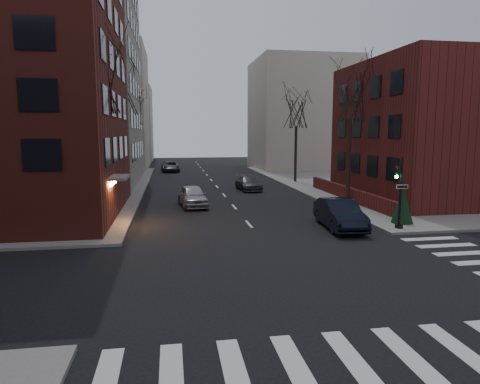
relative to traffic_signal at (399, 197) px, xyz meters
name	(u,v)px	position (x,y,z in m)	size (l,w,h in m)	color
ground	(315,302)	(-7.94, -8.99, -1.91)	(160.00, 160.00, 0.00)	black
sidewalk_far_right	(474,181)	(21.06, 21.01, -1.83)	(44.00, 44.00, 0.15)	gray
building_left_tan	(41,46)	(-24.94, 25.01, 12.09)	(18.00, 18.00, 28.00)	#9F9483
building_right_brick	(435,132)	(8.56, 10.01, 3.59)	(12.00, 14.00, 11.00)	#591B19
low_wall_right	(348,193)	(1.36, 10.01, -1.26)	(0.35, 16.00, 1.00)	#591B19
building_distant_la	(99,108)	(-22.94, 46.01, 7.09)	(14.00, 16.00, 18.00)	#B3AB97
building_distant_ra	(302,115)	(7.06, 41.01, 6.09)	(14.00, 14.00, 16.00)	#B3AB97
building_distant_lb	(125,124)	(-20.94, 63.01, 5.09)	(10.00, 12.00, 14.00)	#B3AB97
traffic_signal	(399,197)	(0.00, 0.00, 0.00)	(0.76, 0.44, 4.00)	black
tree_left_a	(96,81)	(-16.74, 5.01, 6.56)	(4.18, 4.18, 10.26)	#2D231C
tree_left_b	(119,92)	(-16.74, 17.01, 7.00)	(4.40, 4.40, 10.80)	#2D231C
tree_left_c	(133,110)	(-16.74, 31.01, 6.12)	(3.96, 3.96, 9.72)	#2D231C
tree_right_a	(351,97)	(0.86, 9.01, 6.12)	(3.96, 3.96, 9.72)	#2D231C
tree_right_b	(296,112)	(0.86, 23.01, 5.68)	(3.74, 3.74, 9.18)	#2D231C
streetlamp_near	(123,148)	(-16.14, 13.01, 2.33)	(0.36, 0.36, 6.28)	black
streetlamp_far	(141,142)	(-16.14, 33.01, 2.33)	(0.36, 0.36, 6.28)	black
parked_sedan	(340,214)	(-3.03, 1.05, -1.06)	(1.78, 5.12, 1.69)	black
car_lane_silver	(192,196)	(-10.96, 9.76, -1.13)	(1.84, 4.58, 1.56)	#9E9EA3
car_lane_gray	(248,183)	(-5.25, 17.97, -1.24)	(1.87, 4.59, 1.33)	#3D3D42
car_lane_far	(170,166)	(-12.57, 38.34, -1.19)	(2.37, 5.14, 1.43)	#39383D
sandwich_board	(349,205)	(-0.64, 5.21, -1.30)	(0.41, 0.57, 0.92)	white
evergreen_shrub	(403,205)	(0.96, 1.26, -0.72)	(1.25, 1.25, 2.08)	black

